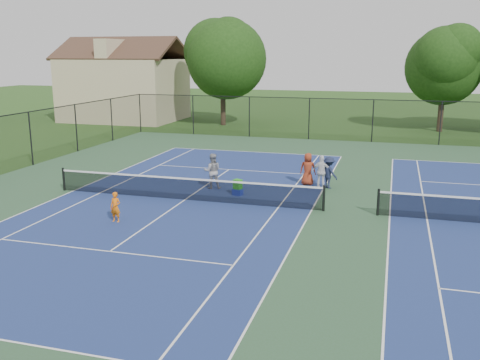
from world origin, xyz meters
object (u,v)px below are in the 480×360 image
(tree_back_c, at_px, (445,62))
(clapboard_house, at_px, (125,87))
(instructor, at_px, (212,171))
(ball_hopper, at_px, (238,184))
(ball_crate, at_px, (238,192))
(bystander_a, at_px, (322,172))
(bystander_c, at_px, (308,169))
(tree_back_a, at_px, (223,55))
(bystander_b, at_px, (329,173))
(child_player, at_px, (115,207))

(tree_back_c, relative_size, clapboard_house, 0.78)
(clapboard_house, height_order, instructor, clapboard_house)
(ball_hopper, bearing_deg, instructor, 150.62)
(ball_hopper, bearing_deg, clapboard_house, 127.28)
(ball_crate, xyz_separation_m, ball_hopper, (0.00, 0.00, 0.36))
(instructor, bearing_deg, bystander_a, 177.64)
(bystander_a, relative_size, ball_hopper, 3.64)
(ball_crate, relative_size, ball_hopper, 0.96)
(bystander_a, height_order, bystander_c, bystander_c)
(bystander_a, xyz_separation_m, bystander_c, (-0.71, 0.43, 0.00))
(tree_back_a, xyz_separation_m, tree_back_c, (18.00, 1.00, -0.56))
(tree_back_a, relative_size, bystander_b, 6.14)
(child_player, bearing_deg, bystander_a, 51.25)
(tree_back_c, distance_m, clapboard_house, 28.10)
(instructor, relative_size, bystander_b, 1.11)
(bystander_c, bearing_deg, tree_back_a, -62.73)
(bystander_b, height_order, ball_hopper, bystander_b)
(bystander_c, height_order, ball_crate, bystander_c)
(ball_crate, bearing_deg, instructor, 150.62)
(instructor, xyz_separation_m, bystander_b, (5.19, 1.58, -0.08))
(tree_back_c, bearing_deg, ball_crate, -113.09)
(tree_back_c, distance_m, bystander_a, 22.78)
(tree_back_a, height_order, tree_back_c, tree_back_a)
(tree_back_a, distance_m, bystander_b, 23.91)
(bystander_c, bearing_deg, child_player, 51.31)
(instructor, xyz_separation_m, bystander_a, (4.86, 1.48, -0.05))
(clapboard_house, distance_m, child_player, 32.20)
(ball_crate, bearing_deg, bystander_a, 34.08)
(bystander_b, xyz_separation_m, bystander_c, (-1.04, 0.33, 0.03))
(tree_back_c, xyz_separation_m, bystander_b, (-6.32, -21.18, -4.74))
(clapboard_house, bearing_deg, tree_back_a, -5.71)
(child_player, relative_size, ball_hopper, 2.68)
(bystander_b, xyz_separation_m, ball_crate, (-3.73, -2.40, -0.60))
(clapboard_house, height_order, ball_crate, clapboard_house)
(clapboard_house, distance_m, ball_crate, 29.78)
(child_player, xyz_separation_m, ball_hopper, (3.29, 4.98, -0.07))
(tree_back_a, xyz_separation_m, ball_hopper, (7.95, -22.58, -5.54))
(child_player, bearing_deg, ball_hopper, 60.38)
(child_player, relative_size, bystander_b, 0.77)
(tree_back_c, height_order, child_player, tree_back_c)
(tree_back_c, distance_m, child_player, 31.90)
(child_player, distance_m, bystander_a, 9.89)
(tree_back_a, relative_size, instructor, 5.52)
(instructor, xyz_separation_m, bystander_c, (4.15, 1.91, -0.05))
(tree_back_a, distance_m, ball_hopper, 24.57)
(bystander_a, bearing_deg, clapboard_house, -49.08)
(bystander_a, relative_size, ball_crate, 3.78)
(bystander_a, relative_size, bystander_b, 1.04)
(tree_back_a, bearing_deg, tree_back_c, 3.18)
(child_player, bearing_deg, clapboard_house, 121.01)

